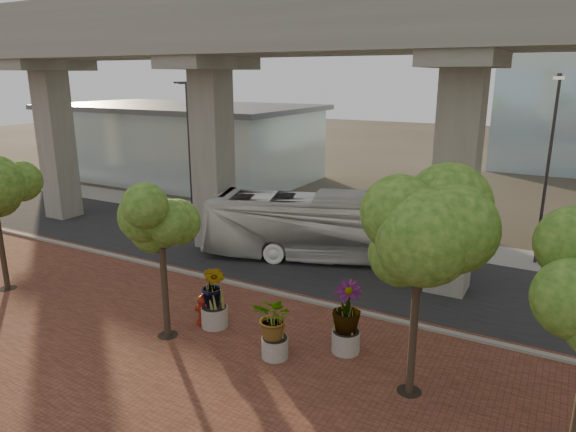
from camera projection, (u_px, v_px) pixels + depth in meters
The scene contains 16 objects.
ground at pixel (298, 279), 22.75m from camera, with size 160.00×160.00×0.00m, color #312C24.
brick_plaza at pixel (178, 364), 15.99m from camera, with size 70.00×13.00×0.06m, color brown.
asphalt_road at pixel (318, 265), 24.43m from camera, with size 90.00×8.00×0.04m, color black.
curb_strip at pixel (276, 293), 21.04m from camera, with size 70.00×0.25×0.16m, color gray.
far_sidewalk at pixel (360, 234), 29.06m from camera, with size 90.00×3.00×0.06m, color gray.
transit_viaduct at pixel (321, 109), 22.50m from camera, with size 72.00×5.60×12.40m.
station_pavilion at pixel (182, 141), 44.75m from camera, with size 23.00×13.00×6.30m.
transit_bus at pixel (324, 227), 24.86m from camera, with size 2.74×11.66×3.25m, color silver.
fire_hydrant at pixel (203, 309), 18.39m from camera, with size 0.58×0.52×1.17m.
planter_front at pixel (275, 321), 16.01m from camera, with size 1.89×1.89×2.08m.
planter_right at pixel (347, 310), 16.30m from camera, with size 2.24×2.24×2.40m.
planter_left at pixel (214, 289), 18.00m from camera, with size 2.10×2.10×2.31m.
street_tree_near_west at pixel (160, 222), 16.63m from camera, with size 3.05×3.05×5.47m.
street_tree_near_east at pixel (420, 245), 13.40m from camera, with size 3.73×3.73×6.09m.
streetlamp_west at pixel (188, 140), 31.81m from camera, with size 0.41×1.21×8.33m.
streetlamp_east at pixel (549, 158), 23.19m from camera, with size 0.43×1.27×8.77m.
Camera 1 is at (9.89, -18.75, 8.72)m, focal length 32.00 mm.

